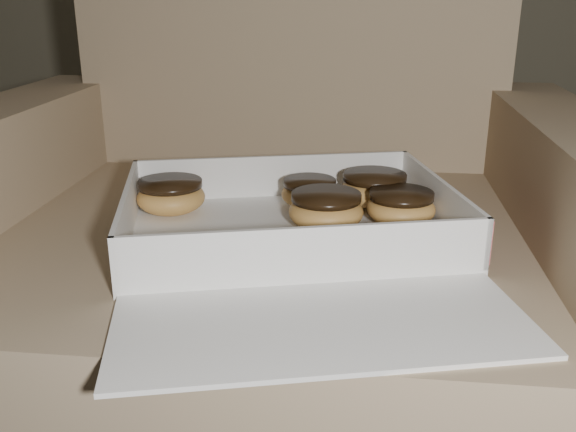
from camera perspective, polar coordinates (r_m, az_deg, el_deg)
The scene contains 11 objects.
armchair at distance 0.99m, azimuth -1.35°, elevation -6.22°, with size 0.92×0.78×0.96m.
bakery_box at distance 0.78m, azimuth 0.68°, elevation -2.02°, with size 0.51×0.56×0.07m.
donut_a at distance 0.85m, azimuth 10.00°, elevation 0.82°, with size 0.09×0.09×0.05m.
donut_b at distance 0.83m, azimuth 3.39°, elevation 0.57°, with size 0.10×0.10×0.05m.
donut_c at distance 0.90m, azimuth -10.36°, elevation 1.81°, with size 0.09×0.09×0.05m.
donut_d at distance 0.92m, azimuth 7.67°, elevation 2.45°, with size 0.10×0.10×0.05m.
donut_e at distance 0.91m, azimuth 1.93°, elevation 2.15°, with size 0.08×0.08×0.04m.
crumb_a at distance 0.81m, azimuth 9.06°, elevation -1.72°, with size 0.01×0.01×0.00m, color black.
crumb_b at distance 0.76m, azimuth 0.69°, elevation -3.18°, with size 0.01×0.01×0.00m, color black.
crumb_c at distance 0.78m, azimuth -5.66°, elevation -2.39°, with size 0.01×0.01×0.00m, color black.
crumb_d at distance 0.71m, azimuth 0.21°, elevation -4.86°, with size 0.01×0.01×0.00m, color black.
Camera 1 is at (-0.08, 0.21, 0.73)m, focal length 40.00 mm.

